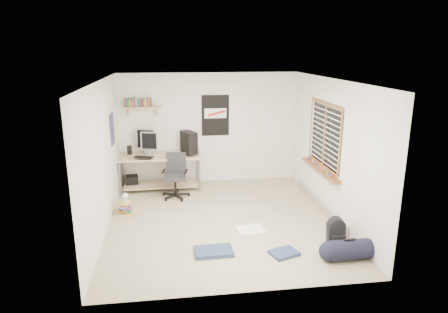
{
  "coord_description": "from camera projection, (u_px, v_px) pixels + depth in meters",
  "views": [
    {
      "loc": [
        -0.86,
        -6.62,
        3.0
      ],
      "look_at": [
        0.1,
        0.44,
        1.07
      ],
      "focal_mm": 32.0,
      "sensor_mm": 36.0,
      "label": 1
    }
  ],
  "objects": [
    {
      "name": "window",
      "position": [
        324.0,
        135.0,
        7.39
      ],
      "size": [
        0.1,
        1.5,
        1.26
      ],
      "primitive_type": "cube",
      "color": "brown",
      "rests_on": "right_wall"
    },
    {
      "name": "backpack",
      "position": [
        336.0,
        234.0,
        6.24
      ],
      "size": [
        0.29,
        0.24,
        0.36
      ],
      "primitive_type": "cube",
      "rotation": [
        0.0,
        0.0,
        -0.12
      ],
      "color": "black",
      "rests_on": "floor"
    },
    {
      "name": "duffel_bag",
      "position": [
        348.0,
        251.0,
        5.85
      ],
      "size": [
        0.31,
        0.31,
        0.6
      ],
      "primitive_type": "cylinder",
      "rotation": [
        0.0,
        0.0,
        0.02
      ],
      "color": "black",
      "rests_on": "floor"
    },
    {
      "name": "ceiling",
      "position": [
        221.0,
        80.0,
        6.58
      ],
      "size": [
        4.0,
        4.5,
        0.01
      ],
      "primitive_type": "cube",
      "color": "white",
      "rests_on": "ground"
    },
    {
      "name": "right_wall",
      "position": [
        332.0,
        150.0,
        7.17
      ],
      "size": [
        0.01,
        4.5,
        2.5
      ],
      "primitive_type": "cube",
      "color": "silver",
      "rests_on": "ground"
    },
    {
      "name": "book_stack",
      "position": [
        126.0,
        205.0,
        7.51
      ],
      "size": [
        0.45,
        0.37,
        0.29
      ],
      "primitive_type": "cube",
      "rotation": [
        0.0,
        0.0,
        -0.05
      ],
      "color": "brown",
      "rests_on": "floor"
    },
    {
      "name": "monitor_left",
      "position": [
        145.0,
        142.0,
        8.69
      ],
      "size": [
        0.41,
        0.19,
        0.44
      ],
      "primitive_type": "cube",
      "rotation": [
        0.0,
        0.0,
        -0.24
      ],
      "color": "#AEADB2",
      "rests_on": "desk"
    },
    {
      "name": "speaker_right",
      "position": [
        184.0,
        147.0,
        8.75
      ],
      "size": [
        0.1,
        0.1,
        0.19
      ],
      "primitive_type": "cube",
      "rotation": [
        0.0,
        0.0,
        0.01
      ],
      "color": "black",
      "rests_on": "desk"
    },
    {
      "name": "desk_lamp",
      "position": [
        126.0,
        194.0,
        7.43
      ],
      "size": [
        0.17,
        0.23,
        0.2
      ],
      "primitive_type": "cube",
      "rotation": [
        0.0,
        0.0,
        -0.29
      ],
      "color": "white",
      "rests_on": "book_stack"
    },
    {
      "name": "baseboard_heater",
      "position": [
        319.0,
        204.0,
        7.75
      ],
      "size": [
        0.08,
        2.5,
        0.18
      ],
      "primitive_type": "cube",
      "color": "#B7B2A8",
      "rests_on": "floor"
    },
    {
      "name": "poster_left_wall",
      "position": [
        112.0,
        129.0,
        7.73
      ],
      "size": [
        0.02,
        0.42,
        0.6
      ],
      "primitive_type": "cube",
      "color": "navy",
      "rests_on": "left_wall"
    },
    {
      "name": "wall_shelf",
      "position": [
        142.0,
        107.0,
        8.62
      ],
      "size": [
        0.8,
        0.22,
        0.24
      ],
      "primitive_type": "cube",
      "color": "tan",
      "rests_on": "back_wall"
    },
    {
      "name": "left_wall",
      "position": [
        102.0,
        158.0,
        6.64
      ],
      "size": [
        0.01,
        4.5,
        2.5
      ],
      "primitive_type": "cube",
      "color": "silver",
      "rests_on": "ground"
    },
    {
      "name": "speaker_left",
      "position": [
        129.0,
        150.0,
        8.53
      ],
      "size": [
        0.1,
        0.1,
        0.19
      ],
      "primitive_type": "cube",
      "rotation": [
        0.0,
        0.0,
        -0.04
      ],
      "color": "black",
      "rests_on": "desk"
    },
    {
      "name": "back_wall",
      "position": [
        209.0,
        128.0,
        9.06
      ],
      "size": [
        4.0,
        0.01,
        2.5
      ],
      "primitive_type": "cube",
      "color": "silver",
      "rests_on": "ground"
    },
    {
      "name": "monitor_right",
      "position": [
        149.0,
        144.0,
        8.61
      ],
      "size": [
        0.37,
        0.17,
        0.39
      ],
      "primitive_type": "cube",
      "rotation": [
        0.0,
        0.0,
        -0.23
      ],
      "color": "#A5A5AA",
      "rests_on": "desk"
    },
    {
      "name": "poster_back_wall",
      "position": [
        215.0,
        115.0,
        8.98
      ],
      "size": [
        0.62,
        0.03,
        0.92
      ],
      "primitive_type": "cube",
      "color": "black",
      "rests_on": "back_wall"
    },
    {
      "name": "floor",
      "position": [
        222.0,
        220.0,
        7.23
      ],
      "size": [
        4.0,
        4.5,
        0.01
      ],
      "primitive_type": "cube",
      "color": "gray",
      "rests_on": "ground"
    },
    {
      "name": "jeans_b",
      "position": [
        284.0,
        253.0,
        6.01
      ],
      "size": [
        0.48,
        0.42,
        0.05
      ],
      "primitive_type": "cube",
      "rotation": [
        0.0,
        0.0,
        0.34
      ],
      "color": "navy",
      "rests_on": "floor"
    },
    {
      "name": "pc_tower",
      "position": [
        189.0,
        142.0,
        8.61
      ],
      "size": [
        0.37,
        0.5,
        0.47
      ],
      "primitive_type": "cube",
      "rotation": [
        0.0,
        0.0,
        0.4
      ],
      "color": "black",
      "rests_on": "desk"
    },
    {
      "name": "keyboard",
      "position": [
        144.0,
        157.0,
        8.29
      ],
      "size": [
        0.42,
        0.26,
        0.02
      ],
      "primitive_type": "cube",
      "rotation": [
        0.0,
        0.0,
        -0.35
      ],
      "color": "black",
      "rests_on": "desk"
    },
    {
      "name": "jeans_a",
      "position": [
        214.0,
        251.0,
        6.05
      ],
      "size": [
        0.59,
        0.38,
        0.06
      ],
      "primitive_type": "cube",
      "rotation": [
        0.0,
        0.0,
        0.03
      ],
      "color": "navy",
      "rests_on": "floor"
    },
    {
      "name": "tshirt",
      "position": [
        250.0,
        230.0,
        6.79
      ],
      "size": [
        0.49,
        0.43,
        0.04
      ],
      "primitive_type": "cube",
      "rotation": [
        0.0,
        0.0,
        0.12
      ],
      "color": "white",
      "rests_on": "floor"
    },
    {
      "name": "office_chair",
      "position": [
        175.0,
        175.0,
        8.22
      ],
      "size": [
        0.7,
        0.7,
        0.92
      ],
      "primitive_type": "cube",
      "rotation": [
        0.0,
        0.0,
        -0.18
      ],
      "color": "#262628",
      "rests_on": "floor"
    },
    {
      "name": "desk",
      "position": [
        161.0,
        173.0,
        8.77
      ],
      "size": [
        1.95,
        1.42,
        0.81
      ],
      "primitive_type": "cube",
      "rotation": [
        0.0,
        0.0,
        -0.41
      ],
      "color": "tan",
      "rests_on": "floor"
    },
    {
      "name": "subwoofer",
      "position": [
        132.0,
        182.0,
        8.85
      ],
      "size": [
        0.29,
        0.29,
        0.29
      ],
      "primitive_type": "cube",
      "rotation": [
        0.0,
        0.0,
        0.12
      ],
      "color": "black",
      "rests_on": "floor"
    }
  ]
}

